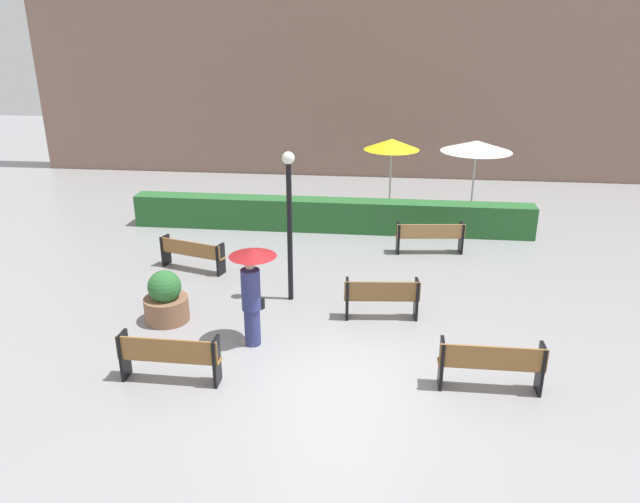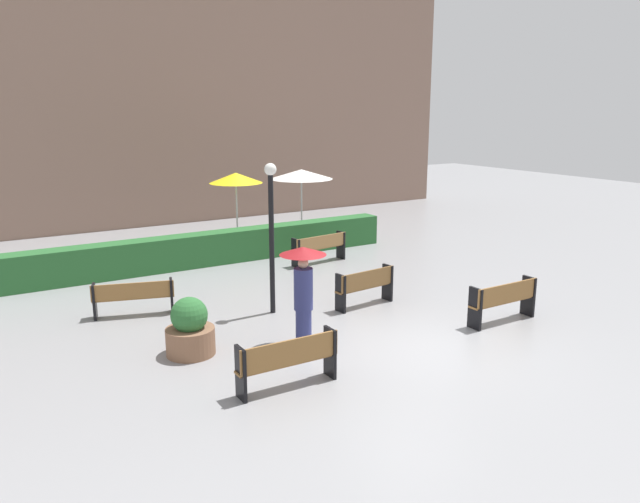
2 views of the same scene
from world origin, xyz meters
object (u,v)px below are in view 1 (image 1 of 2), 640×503
(bench_near_right, at_px, (491,363))
(bench_far_left, at_px, (192,252))
(planter_pot, at_px, (166,300))
(bench_back_row, at_px, (430,235))
(patio_umbrella_white, at_px, (477,146))
(patio_umbrella_yellow, at_px, (392,144))
(lamp_post, at_px, (289,210))
(pedestrian_with_umbrella, at_px, (252,284))
(bench_near_left, at_px, (169,355))
(bench_mid_center, at_px, (382,296))

(bench_near_right, distance_m, bench_far_left, 8.40)
(bench_near_right, relative_size, planter_pot, 1.58)
(bench_far_left, bearing_deg, bench_back_row, 17.18)
(bench_near_right, xyz_separation_m, patio_umbrella_white, (0.91, 10.56, 1.75))
(bench_far_left, relative_size, patio_umbrella_yellow, 0.72)
(lamp_post, bearing_deg, patio_umbrella_yellow, 72.11)
(pedestrian_with_umbrella, relative_size, patio_umbrella_white, 0.82)
(planter_pot, height_order, patio_umbrella_white, patio_umbrella_white)
(bench_back_row, bearing_deg, patio_umbrella_yellow, 107.81)
(lamp_post, bearing_deg, planter_pot, -151.44)
(lamp_post, bearing_deg, bench_near_right, -39.26)
(bench_near_left, height_order, bench_far_left, bench_near_left)
(bench_near_right, height_order, lamp_post, lamp_post)
(bench_near_left, distance_m, pedestrian_with_umbrella, 2.10)
(bench_mid_center, distance_m, patio_umbrella_yellow, 7.94)
(bench_far_left, height_order, planter_pot, planter_pot)
(pedestrian_with_umbrella, bearing_deg, bench_back_row, 55.45)
(lamp_post, bearing_deg, bench_mid_center, -19.91)
(bench_far_left, distance_m, pedestrian_with_umbrella, 4.41)
(bench_mid_center, xyz_separation_m, patio_umbrella_yellow, (0.12, 7.72, 1.82))
(bench_far_left, distance_m, lamp_post, 3.61)
(bench_near_right, bearing_deg, lamp_post, 140.74)
(bench_near_right, relative_size, pedestrian_with_umbrella, 0.90)
(bench_near_right, height_order, planter_pot, planter_pot)
(bench_near_left, height_order, lamp_post, lamp_post)
(lamp_post, relative_size, patio_umbrella_white, 1.41)
(bench_back_row, xyz_separation_m, lamp_post, (-3.39, -3.39, 1.65))
(bench_back_row, xyz_separation_m, bench_mid_center, (-1.27, -4.16, 0.01))
(patio_umbrella_yellow, bearing_deg, planter_pot, -119.75)
(bench_near_left, relative_size, bench_mid_center, 1.12)
(bench_near_left, height_order, bench_back_row, bench_near_left)
(patio_umbrella_yellow, bearing_deg, bench_back_row, -72.19)
(bench_mid_center, bearing_deg, bench_near_right, -52.73)
(bench_near_right, xyz_separation_m, pedestrian_with_umbrella, (-4.48, 1.19, 0.75))
(bench_near_right, bearing_deg, bench_back_row, 95.74)
(bench_near_right, xyz_separation_m, bench_back_row, (-0.67, 6.71, -0.02))
(lamp_post, bearing_deg, bench_far_left, 152.67)
(bench_mid_center, bearing_deg, planter_pot, -172.65)
(pedestrian_with_umbrella, height_order, lamp_post, lamp_post)
(bench_near_left, height_order, patio_umbrella_white, patio_umbrella_white)
(bench_back_row, height_order, pedestrian_with_umbrella, pedestrian_with_umbrella)
(bench_mid_center, xyz_separation_m, lamp_post, (-2.12, 0.77, 1.63))
(bench_far_left, height_order, lamp_post, lamp_post)
(pedestrian_with_umbrella, relative_size, planter_pot, 1.76)
(bench_mid_center, distance_m, patio_umbrella_white, 8.68)
(patio_umbrella_white, bearing_deg, planter_pot, -131.04)
(bench_near_left, bearing_deg, bench_far_left, 103.33)
(bench_back_row, distance_m, lamp_post, 5.07)
(bench_mid_center, distance_m, pedestrian_with_umbrella, 2.98)
(bench_near_right, relative_size, bench_far_left, 1.00)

